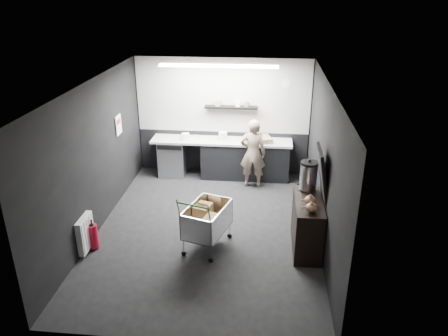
# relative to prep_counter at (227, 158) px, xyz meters

# --- Properties ---
(floor) EXTENTS (5.50, 5.50, 0.00)m
(floor) POSITION_rel_prep_counter_xyz_m (-0.14, -2.42, -0.46)
(floor) COLOR black
(floor) RESTS_ON ground
(ceiling) EXTENTS (5.50, 5.50, 0.00)m
(ceiling) POSITION_rel_prep_counter_xyz_m (-0.14, -2.42, 2.24)
(ceiling) COLOR silver
(ceiling) RESTS_ON wall_back
(wall_back) EXTENTS (5.50, 0.00, 5.50)m
(wall_back) POSITION_rel_prep_counter_xyz_m (-0.14, 0.33, 0.89)
(wall_back) COLOR black
(wall_back) RESTS_ON floor
(wall_front) EXTENTS (5.50, 0.00, 5.50)m
(wall_front) POSITION_rel_prep_counter_xyz_m (-0.14, -5.17, 0.89)
(wall_front) COLOR black
(wall_front) RESTS_ON floor
(wall_left) EXTENTS (0.00, 5.50, 5.50)m
(wall_left) POSITION_rel_prep_counter_xyz_m (-2.14, -2.42, 0.89)
(wall_left) COLOR black
(wall_left) RESTS_ON floor
(wall_right) EXTENTS (0.00, 5.50, 5.50)m
(wall_right) POSITION_rel_prep_counter_xyz_m (1.86, -2.42, 0.89)
(wall_right) COLOR black
(wall_right) RESTS_ON floor
(kitchen_wall_panel) EXTENTS (3.95, 0.02, 1.70)m
(kitchen_wall_panel) POSITION_rel_prep_counter_xyz_m (-0.14, 0.31, 1.39)
(kitchen_wall_panel) COLOR #B1B1AC
(kitchen_wall_panel) RESTS_ON wall_back
(dado_panel) EXTENTS (3.95, 0.02, 1.00)m
(dado_panel) POSITION_rel_prep_counter_xyz_m (-0.14, 0.31, 0.04)
(dado_panel) COLOR black
(dado_panel) RESTS_ON wall_back
(floating_shelf) EXTENTS (1.20, 0.22, 0.04)m
(floating_shelf) POSITION_rel_prep_counter_xyz_m (0.06, 0.20, 1.16)
(floating_shelf) COLOR black
(floating_shelf) RESTS_ON wall_back
(wall_clock) EXTENTS (0.20, 0.03, 0.20)m
(wall_clock) POSITION_rel_prep_counter_xyz_m (1.26, 0.30, 1.69)
(wall_clock) COLOR white
(wall_clock) RESTS_ON wall_back
(poster) EXTENTS (0.02, 0.30, 0.40)m
(poster) POSITION_rel_prep_counter_xyz_m (-2.12, -1.12, 1.09)
(poster) COLOR white
(poster) RESTS_ON wall_left
(poster_red_band) EXTENTS (0.02, 0.22, 0.10)m
(poster_red_band) POSITION_rel_prep_counter_xyz_m (-2.11, -1.12, 1.16)
(poster_red_band) COLOR red
(poster_red_band) RESTS_ON poster
(radiator) EXTENTS (0.10, 0.50, 0.60)m
(radiator) POSITION_rel_prep_counter_xyz_m (-2.08, -3.32, -0.11)
(radiator) COLOR white
(radiator) RESTS_ON wall_left
(ceiling_strip) EXTENTS (2.40, 0.20, 0.04)m
(ceiling_strip) POSITION_rel_prep_counter_xyz_m (-0.14, -0.57, 2.21)
(ceiling_strip) COLOR white
(ceiling_strip) RESTS_ON ceiling
(prep_counter) EXTENTS (3.20, 0.61, 0.90)m
(prep_counter) POSITION_rel_prep_counter_xyz_m (0.00, 0.00, 0.00)
(prep_counter) COLOR black
(prep_counter) RESTS_ON floor
(person) EXTENTS (0.58, 0.40, 1.55)m
(person) POSITION_rel_prep_counter_xyz_m (0.60, -0.45, 0.32)
(person) COLOR #B8AA92
(person) RESTS_ON floor
(shopping_cart) EXTENTS (0.84, 1.13, 1.06)m
(shopping_cart) POSITION_rel_prep_counter_xyz_m (-0.07, -2.98, 0.05)
(shopping_cart) COLOR silver
(shopping_cart) RESTS_ON floor
(sideboard) EXTENTS (0.51, 1.20, 1.80)m
(sideboard) POSITION_rel_prep_counter_xyz_m (1.63, -2.78, 0.11)
(sideboard) COLOR black
(sideboard) RESTS_ON floor
(fire_extinguisher) EXTENTS (0.16, 0.16, 0.54)m
(fire_extinguisher) POSITION_rel_prep_counter_xyz_m (-1.99, -3.23, -0.20)
(fire_extinguisher) COLOR #B70C23
(fire_extinguisher) RESTS_ON floor
(cardboard_box) EXTENTS (0.67, 0.58, 0.11)m
(cardboard_box) POSITION_rel_prep_counter_xyz_m (0.70, -0.05, 0.50)
(cardboard_box) COLOR #91704D
(cardboard_box) RESTS_ON prep_counter
(pink_tub) EXTENTS (0.19, 0.19, 0.19)m
(pink_tub) POSITION_rel_prep_counter_xyz_m (-0.10, 0.00, 0.54)
(pink_tub) COLOR white
(pink_tub) RESTS_ON prep_counter
(white_container) EXTENTS (0.20, 0.17, 0.15)m
(white_container) POSITION_rel_prep_counter_xyz_m (-0.95, -0.05, 0.52)
(white_container) COLOR white
(white_container) RESTS_ON prep_counter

